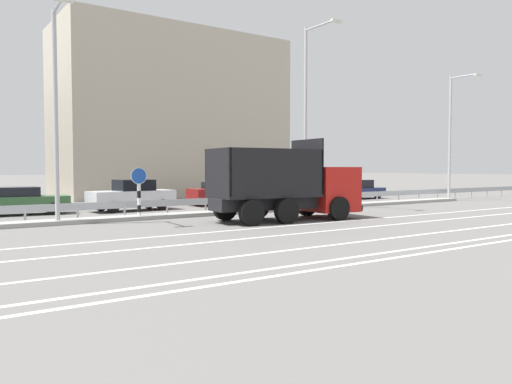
{
  "coord_description": "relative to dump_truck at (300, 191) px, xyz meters",
  "views": [
    {
      "loc": [
        -13.01,
        -18.26,
        2.29
      ],
      "look_at": [
        0.12,
        0.96,
        1.16
      ],
      "focal_mm": 35.0,
      "sensor_mm": 36.0,
      "label": 1
    }
  ],
  "objects": [
    {
      "name": "church_tower",
      "position": [
        15.35,
        26.47,
        3.84
      ],
      "size": [
        3.6,
        3.6,
        11.33
      ],
      "color": "silver",
      "rests_on": "ground_plane"
    },
    {
      "name": "street_lamp_1",
      "position": [
        -9.44,
        3.62,
        3.52
      ],
      "size": [
        0.71,
        2.24,
        8.56
      ],
      "color": "#ADADB2",
      "rests_on": "ground_plane"
    },
    {
      "name": "street_lamp_3",
      "position": [
        16.65,
        3.74,
        3.55
      ],
      "size": [
        0.7,
        2.21,
        8.63
      ],
      "color": "#ADADB2",
      "rests_on": "ground_plane"
    },
    {
      "name": "lane_strip_2",
      "position": [
        -0.81,
        -6.35,
        -1.24
      ],
      "size": [
        65.21,
        0.16,
        0.01
      ],
      "primitive_type": "cube",
      "color": "silver",
      "rests_on": "ground_plane"
    },
    {
      "name": "ground_plane",
      "position": [
        -1.1,
        1.06,
        -1.25
      ],
      "size": [
        320.0,
        320.0,
        0.0
      ],
      "primitive_type": "plane",
      "color": "#605E5B"
    },
    {
      "name": "parked_car_6",
      "position": [
        5.96,
        9.1,
        -0.5
      ],
      "size": [
        4.41,
        2.17,
        1.48
      ],
      "rotation": [
        0.0,
        0.0,
        1.53
      ],
      "color": "gray",
      "rests_on": "ground_plane"
    },
    {
      "name": "lane_strip_0",
      "position": [
        -0.81,
        -1.73,
        -1.24
      ],
      "size": [
        65.21,
        0.16,
        0.01
      ],
      "primitive_type": "cube",
      "color": "silver",
      "rests_on": "ground_plane"
    },
    {
      "name": "median_guardrail",
      "position": [
        -1.1,
        4.8,
        -0.68
      ],
      "size": [
        65.21,
        0.09,
        0.78
      ],
      "color": "#9EA0A5",
      "rests_on": "ground_plane"
    },
    {
      "name": "lane_strip_3",
      "position": [
        -0.81,
        -8.8,
        -1.24
      ],
      "size": [
        65.21,
        0.16,
        0.01
      ],
      "primitive_type": "cube",
      "color": "silver",
      "rests_on": "ground_plane"
    },
    {
      "name": "parked_car_7",
      "position": [
        12.63,
        8.91,
        -0.54
      ],
      "size": [
        4.79,
        2.0,
        1.41
      ],
      "rotation": [
        0.0,
        0.0,
        1.6
      ],
      "color": "navy",
      "rests_on": "ground_plane"
    },
    {
      "name": "street_lamp_2",
      "position": [
        3.61,
        3.73,
        4.24
      ],
      "size": [
        0.7,
        2.6,
        9.9
      ],
      "color": "#ADADB2",
      "rests_on": "ground_plane"
    },
    {
      "name": "background_building_1",
      "position": [
        3.75,
        21.43,
        5.38
      ],
      "size": [
        18.34,
        8.65,
        13.26
      ],
      "primitive_type": "cube",
      "color": "#B7AD99",
      "rests_on": "ground_plane"
    },
    {
      "name": "dump_truck",
      "position": [
        0.0,
        0.0,
        0.0
      ],
      "size": [
        6.93,
        3.16,
        3.56
      ],
      "rotation": [
        0.0,
        0.0,
        -1.65
      ],
      "color": "red",
      "rests_on": "ground_plane"
    },
    {
      "name": "lane_strip_1",
      "position": [
        -0.81,
        -3.79,
        -1.24
      ],
      "size": [
        65.21,
        0.16,
        0.01
      ],
      "primitive_type": "cube",
      "color": "silver",
      "rests_on": "ground_plane"
    },
    {
      "name": "lane_strip_4",
      "position": [
        -0.81,
        -8.14,
        -1.24
      ],
      "size": [
        65.21,
        0.16,
        0.01
      ],
      "primitive_type": "cube",
      "color": "silver",
      "rests_on": "ground_plane"
    },
    {
      "name": "median_island",
      "position": [
        -1.1,
        3.96,
        -1.16
      ],
      "size": [
        35.86,
        1.1,
        0.18
      ],
      "primitive_type": "cube",
      "color": "gray",
      "rests_on": "ground_plane"
    },
    {
      "name": "parked_car_4",
      "position": [
        -4.57,
        8.5,
        -0.43
      ],
      "size": [
        4.6,
        2.06,
        1.66
      ],
      "rotation": [
        0.0,
        0.0,
        1.65
      ],
      "color": "silver",
      "rests_on": "ground_plane"
    },
    {
      "name": "parked_car_3",
      "position": [
        -9.88,
        9.22,
        -0.55
      ],
      "size": [
        4.35,
        2.05,
        1.37
      ],
      "rotation": [
        0.0,
        0.0,
        -1.65
      ],
      "color": "#335B33",
      "rests_on": "ground_plane"
    },
    {
      "name": "median_road_sign",
      "position": [
        -5.94,
        3.96,
        -0.03
      ],
      "size": [
        0.74,
        0.16,
        2.31
      ],
      "color": "white",
      "rests_on": "ground_plane"
    },
    {
      "name": "parked_car_5",
      "position": [
        1.28,
        9.2,
        -0.51
      ],
      "size": [
        3.92,
        2.07,
        1.43
      ],
      "rotation": [
        0.0,
        0.0,
        -1.61
      ],
      "color": "maroon",
      "rests_on": "ground_plane"
    }
  ]
}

